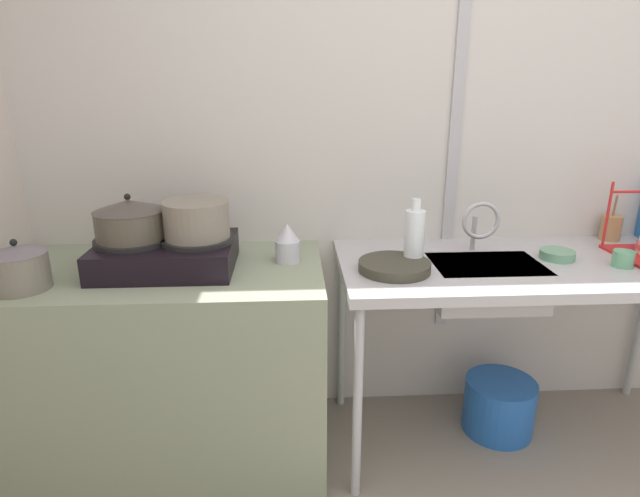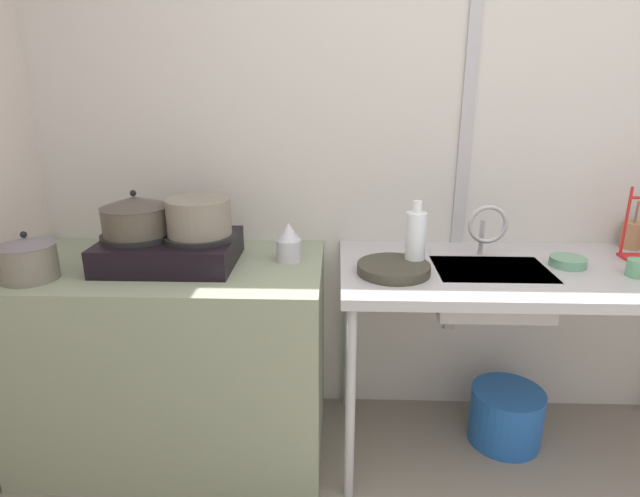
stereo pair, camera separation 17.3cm
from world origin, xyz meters
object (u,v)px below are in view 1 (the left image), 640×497
Objects in this scene: cup_by_rack at (623,259)px; utensil_jar at (611,227)px; sink_basin at (485,283)px; frying_pan at (394,266)px; small_bowl_on_drainboard at (557,255)px; pot_on_right_burner at (196,219)px; pot_on_left_burner at (130,219)px; percolator at (287,243)px; pot_beside_stove at (18,267)px; stove at (167,253)px; bucket_on_floor at (499,406)px; faucet at (480,222)px; bottle_by_sink at (414,237)px.

utensil_jar reaches higher than cup_by_rack.
frying_pan is (-0.39, -0.06, 0.10)m from sink_basin.
frying_pan is 1.99× the size of small_bowl_on_drainboard.
utensil_jar is (1.81, 0.27, -0.14)m from pot_on_right_burner.
pot_on_left_burner is 0.60m from percolator.
stove is at bearing 21.54° from pot_beside_stove.
bucket_on_floor is (1.41, 0.05, -0.77)m from stove.
percolator is 2.00× the size of cup_by_rack.
faucet reaches higher than cup_by_rack.
pot_on_right_burner is 0.57× the size of sink_basin.
small_bowl_on_drainboard is at bearing -10.08° from bucket_on_floor.
utensil_jar is at bearing 8.61° from pot_on_right_burner.
utensil_jar is at bearing 10.79° from pot_beside_stove.
pot_beside_stove is 2.56× the size of cup_by_rack.
bucket_on_floor is (1.29, 0.05, -0.91)m from pot_on_right_burner.
pot_beside_stove is 1.34m from frying_pan.
frying_pan is 0.70m from small_bowl_on_drainboard.
pot_on_left_burner is 1.06× the size of pot_on_right_burner.
small_bowl_on_drainboard is at bearing 3.70° from bottle_by_sink.
pot_beside_stove is 1.74m from faucet.
cup_by_rack is at bearing -2.74° from pot_on_right_burner.
cup_by_rack is at bearing 2.65° from pot_beside_stove.
stove is 1.77m from cup_by_rack.
cup_by_rack is 0.37× the size of utensil_jar.
pot_on_left_burner is 0.40m from pot_beside_stove.
pot_on_right_burner is 0.36m from percolator.
utensil_jar is (0.16, 0.35, 0.03)m from cup_by_rack.
pot_on_left_burner is 0.98× the size of bottle_by_sink.
cup_by_rack is at bearing -5.69° from percolator.
bucket_on_floor is (0.45, 0.07, -0.83)m from bottle_by_sink.
small_bowl_on_drainboard is at bearing 7.68° from sink_basin.
bottle_by_sink is at bearing -0.75° from pot_on_left_burner.
bottle_by_sink reaches higher than faucet.
percolator is at bearing 178.61° from small_bowl_on_drainboard.
cup_by_rack is (0.90, -0.00, 0.01)m from frying_pan.
pot_on_right_burner is at bearing -171.39° from utensil_jar.
pot_on_right_burner is (0.25, 0.00, -0.00)m from pot_on_left_burner.
bucket_on_floor is at bearing 169.92° from small_bowl_on_drainboard.
pot_beside_stove is (-0.59, -0.18, -0.11)m from pot_on_right_burner.
pot_on_left_burner is at bearing 179.25° from bottle_by_sink.
small_bowl_on_drainboard is 0.65× the size of utensil_jar.
pot_on_left_burner reaches higher than pot_beside_stove.
faucet is (0.79, 0.05, 0.06)m from percolator.
frying_pan is at bearing 179.96° from cup_by_rack.
pot_beside_stove is (-0.34, -0.18, -0.12)m from pot_on_left_burner.
percolator is 0.50× the size of bucket_on_floor.
pot_on_right_burner is at bearing -174.88° from faucet.
bottle_by_sink is at bearing -171.67° from bucket_on_floor.
pot_on_right_burner is at bearing 177.26° from cup_by_rack.
utensil_jar reaches higher than bucket_on_floor.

